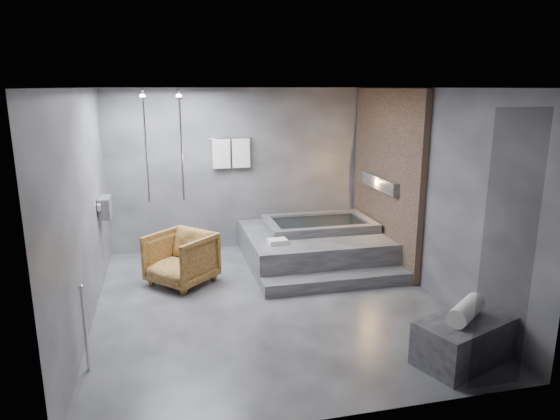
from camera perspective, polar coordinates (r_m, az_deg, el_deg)
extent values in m
plane|color=#313133|center=(6.82, -1.16, -10.43)|extent=(5.00, 5.00, 0.00)
cube|color=#515154|center=(6.22, -1.29, 13.79)|extent=(4.50, 5.00, 0.04)
cube|color=#3C3C41|center=(8.79, -4.66, 4.62)|extent=(4.50, 0.04, 2.80)
cube|color=#3C3C41|center=(4.06, 6.25, -6.53)|extent=(4.50, 0.04, 2.80)
cube|color=#3C3C41|center=(6.31, -21.62, -0.01)|extent=(0.04, 5.00, 2.80)
cube|color=#3C3C41|center=(7.18, 16.63, 1.98)|extent=(0.04, 5.00, 2.80)
cube|color=#A47C60|center=(8.24, 11.99, 3.74)|extent=(0.10, 2.40, 2.78)
cube|color=#FF9938|center=(8.22, 11.45, 3.04)|extent=(0.14, 1.20, 0.20)
cube|color=gray|center=(7.72, -19.37, 0.30)|extent=(0.16, 0.42, 0.30)
imported|color=beige|center=(7.63, -19.34, -0.20)|extent=(0.08, 0.08, 0.21)
imported|color=beige|center=(7.83, -19.18, -0.05)|extent=(0.07, 0.07, 0.15)
cylinder|color=silver|center=(8.19, -11.23, 7.25)|extent=(0.04, 0.04, 1.80)
cylinder|color=silver|center=(8.18, -15.10, 7.04)|extent=(0.04, 0.04, 1.80)
cylinder|color=silver|center=(8.64, -5.66, 8.12)|extent=(0.75, 0.02, 0.02)
cube|color=white|center=(8.63, -6.73, 6.41)|extent=(0.30, 0.06, 0.50)
cube|color=white|center=(8.67, -4.48, 6.50)|extent=(0.30, 0.06, 0.50)
cylinder|color=silver|center=(5.49, -21.38, -12.62)|extent=(0.04, 0.04, 0.90)
cube|color=black|center=(4.90, 24.62, -4.77)|extent=(0.55, 0.01, 2.60)
cube|color=#363639|center=(8.29, 3.83, -4.12)|extent=(2.20, 2.00, 0.50)
cube|color=#363639|center=(7.30, 6.55, -8.09)|extent=(2.20, 0.36, 0.18)
cube|color=#2E2F31|center=(5.73, 20.29, -13.78)|extent=(1.17, 0.90, 0.47)
imported|color=#4E3113|center=(7.43, -11.22, -5.45)|extent=(1.17, 1.17, 0.76)
cylinder|color=white|center=(5.59, 20.51, -10.69)|extent=(0.58, 0.51, 0.20)
cube|color=white|center=(7.55, -0.29, -3.62)|extent=(0.30, 0.23, 0.08)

